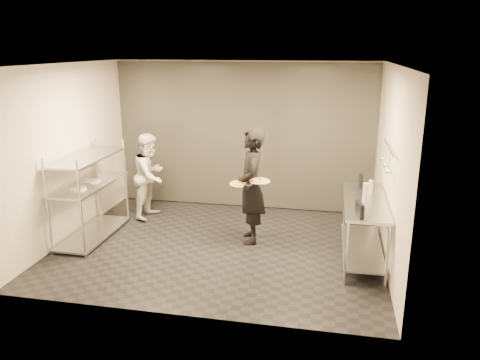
% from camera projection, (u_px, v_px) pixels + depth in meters
% --- Properties ---
extents(room_shell, '(5.00, 4.00, 2.80)m').
position_uv_depth(room_shell, '(234.00, 145.00, 8.12)').
color(room_shell, black).
rests_on(room_shell, ground).
extents(pass_rack, '(0.60, 1.60, 1.50)m').
position_uv_depth(pass_rack, '(90.00, 192.00, 7.58)').
color(pass_rack, silver).
rests_on(pass_rack, ground).
extents(prep_counter, '(0.60, 1.80, 0.92)m').
position_uv_depth(prep_counter, '(364.00, 219.00, 6.81)').
color(prep_counter, silver).
rests_on(prep_counter, ground).
extents(utensil_rail, '(0.07, 1.20, 0.31)m').
position_uv_depth(utensil_rail, '(387.00, 158.00, 6.51)').
color(utensil_rail, silver).
rests_on(utensil_rail, room_shell).
extents(waiter, '(0.59, 0.76, 1.84)m').
position_uv_depth(waiter, '(251.00, 186.00, 7.37)').
color(waiter, black).
rests_on(waiter, ground).
extents(chef, '(0.69, 0.83, 1.55)m').
position_uv_depth(chef, '(150.00, 176.00, 8.51)').
color(chef, beige).
rests_on(chef, ground).
extents(pizza_plate_near, '(0.35, 0.35, 0.05)m').
position_uv_depth(pizza_plate_near, '(241.00, 183.00, 7.19)').
color(pizza_plate_near, white).
rests_on(pizza_plate_near, waiter).
extents(pizza_plate_far, '(0.31, 0.31, 0.05)m').
position_uv_depth(pizza_plate_far, '(260.00, 181.00, 7.13)').
color(pizza_plate_far, white).
rests_on(pizza_plate_far, waiter).
extents(salad_plate, '(0.26, 0.26, 0.07)m').
position_uv_depth(salad_plate, '(253.00, 156.00, 7.53)').
color(salad_plate, white).
rests_on(salad_plate, waiter).
extents(pos_monitor, '(0.11, 0.26, 0.19)m').
position_uv_depth(pos_monitor, '(360.00, 210.00, 6.05)').
color(pos_monitor, black).
rests_on(pos_monitor, prep_counter).
extents(bottle_green, '(0.08, 0.08, 0.28)m').
position_uv_depth(bottle_green, '(366.00, 193.00, 6.58)').
color(bottle_green, '#93A093').
rests_on(bottle_green, prep_counter).
extents(bottle_clear, '(0.06, 0.06, 0.22)m').
position_uv_depth(bottle_clear, '(371.00, 187.00, 6.96)').
color(bottle_clear, '#93A093').
rests_on(bottle_clear, prep_counter).
extents(bottle_dark, '(0.07, 0.07, 0.24)m').
position_uv_depth(bottle_dark, '(361.00, 181.00, 7.22)').
color(bottle_dark, black).
rests_on(bottle_dark, prep_counter).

